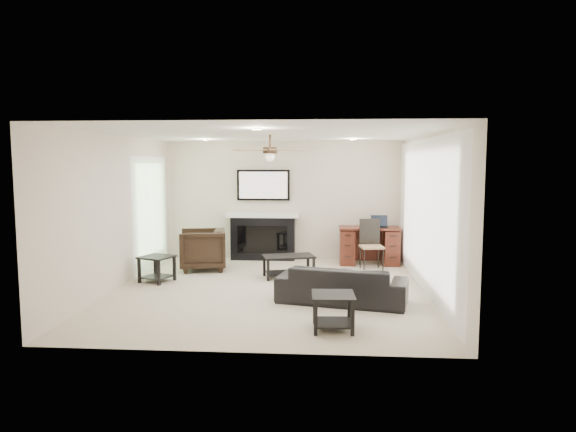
% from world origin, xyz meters
% --- Properties ---
extents(room_shell, '(5.50, 5.54, 2.52)m').
position_xyz_m(room_shell, '(0.19, 0.08, 1.68)').
color(room_shell, beige).
rests_on(room_shell, ground).
extents(sofa, '(2.00, 1.12, 0.55)m').
position_xyz_m(sofa, '(1.14, -0.66, 0.27)').
color(sofa, black).
rests_on(sofa, ground).
extents(armchair, '(1.02, 1.00, 0.79)m').
position_xyz_m(armchair, '(-1.46, 1.49, 0.39)').
color(armchair, black).
rests_on(armchair, ground).
extents(coffee_table, '(1.00, 0.73, 0.40)m').
position_xyz_m(coffee_table, '(0.24, 0.94, 0.20)').
color(coffee_table, black).
rests_on(coffee_table, ground).
extents(end_table_near, '(0.54, 0.54, 0.45)m').
position_xyz_m(end_table_near, '(0.99, -1.91, 0.23)').
color(end_table_near, black).
rests_on(end_table_near, ground).
extents(end_table_left, '(0.65, 0.65, 0.45)m').
position_xyz_m(end_table_left, '(-2.01, 0.44, 0.23)').
color(end_table_left, black).
rests_on(end_table_left, ground).
extents(fireplace_unit, '(1.52, 0.34, 1.91)m').
position_xyz_m(fireplace_unit, '(-0.42, 2.58, 0.95)').
color(fireplace_unit, black).
rests_on(fireplace_unit, ground).
extents(desk, '(1.22, 0.56, 0.76)m').
position_xyz_m(desk, '(1.78, 2.25, 0.38)').
color(desk, '#39130E').
rests_on(desk, ground).
extents(desk_chair, '(0.48, 0.49, 0.97)m').
position_xyz_m(desk_chair, '(1.78, 1.70, 0.48)').
color(desk_chair, black).
rests_on(desk_chair, ground).
extents(laptop, '(0.33, 0.24, 0.23)m').
position_xyz_m(laptop, '(1.98, 2.23, 0.88)').
color(laptop, black).
rests_on(laptop, desk).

